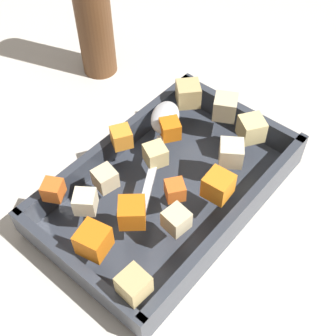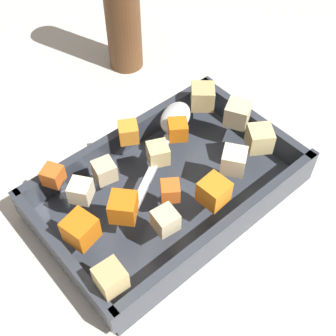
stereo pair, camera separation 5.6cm
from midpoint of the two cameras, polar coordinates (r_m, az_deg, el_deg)
ground_plane at (r=0.62m, az=1.96°, el=-2.86°), size 4.00×4.00×0.00m
baking_dish at (r=0.60m, az=2.68°, el=-3.08°), size 0.34×0.21×0.05m
carrot_chunk_far_right at (r=0.51m, az=-7.94°, el=-7.97°), size 0.04×0.04×0.03m
carrot_chunk_corner_se at (r=0.60m, az=-2.39°, el=4.41°), size 0.04×0.04×0.03m
carrot_chunk_near_left at (r=0.54m, az=8.84°, el=-3.17°), size 0.03×0.03×0.03m
carrot_chunk_heap_top at (r=0.56m, az=-11.68°, el=-1.12°), size 0.03×0.03×0.02m
carrot_chunk_near_spoon at (r=0.54m, az=3.28°, el=-3.08°), size 0.03×0.03×0.02m
carrot_chunk_corner_nw at (r=0.52m, az=-2.63°, el=-5.20°), size 0.04×0.04×0.03m
carrot_chunk_rim_edge at (r=0.60m, az=3.92°, el=4.75°), size 0.04×0.04×0.03m
potato_chunk_far_left at (r=0.51m, az=2.83°, el=-6.86°), size 0.03×0.03×0.03m
potato_chunk_under_handle at (r=0.57m, az=1.63°, el=1.79°), size 0.03×0.03×0.03m
potato_chunk_corner_sw at (r=0.56m, az=-5.24°, el=-0.53°), size 0.03×0.03×0.03m
potato_chunk_center at (r=0.61m, az=14.18°, el=3.51°), size 0.04×0.04×0.03m
potato_chunk_near_right at (r=0.65m, az=6.92°, el=8.86°), size 0.05×0.05×0.03m
potato_chunk_mid_right at (r=0.54m, az=-8.13°, el=-3.08°), size 0.04×0.04×0.03m
potato_chunk_front_center at (r=0.57m, az=11.16°, el=0.77°), size 0.04×0.04×0.03m
potato_chunk_heap_side at (r=0.48m, az=-3.88°, el=-14.00°), size 0.03×0.03×0.03m
potato_chunk_back_center at (r=0.63m, az=11.34°, el=6.63°), size 0.04×0.04×0.03m
serving_spoon at (r=0.62m, az=3.18°, el=5.41°), size 0.19×0.13×0.02m
pepper_mill at (r=0.76m, az=-3.68°, el=20.17°), size 0.06×0.06×0.26m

